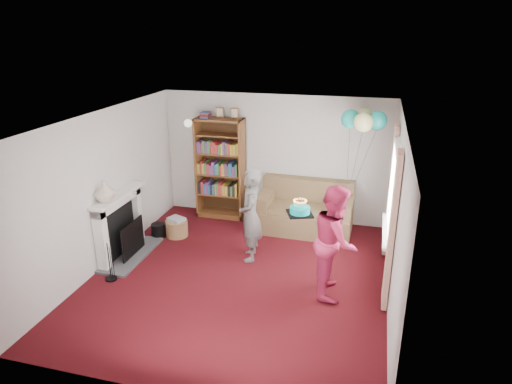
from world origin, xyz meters
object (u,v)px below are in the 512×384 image
(person_striped, at_px, (251,215))
(person_magenta, at_px, (335,241))
(bookcase, at_px, (221,169))
(birthday_cake, at_px, (300,210))
(sofa, at_px, (305,212))

(person_striped, xyz_separation_m, person_magenta, (1.45, -0.69, 0.05))
(bookcase, distance_m, birthday_cake, 2.87)
(sofa, distance_m, birthday_cake, 2.03)
(bookcase, distance_m, person_striped, 1.97)
(birthday_cake, bearing_deg, bookcase, 133.17)
(sofa, height_order, person_magenta, person_magenta)
(birthday_cake, bearing_deg, person_magenta, -23.17)
(sofa, bearing_deg, birthday_cake, -83.48)
(person_striped, bearing_deg, sofa, 140.55)
(person_magenta, height_order, birthday_cake, person_magenta)
(sofa, bearing_deg, person_striped, -115.53)
(person_magenta, bearing_deg, person_striped, 59.31)
(bookcase, height_order, sofa, bookcase)
(person_magenta, bearing_deg, birthday_cake, 61.48)
(bookcase, height_order, birthday_cake, bookcase)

